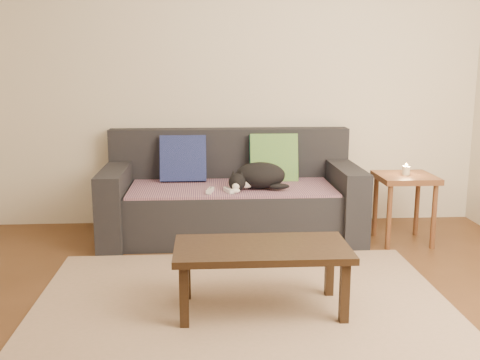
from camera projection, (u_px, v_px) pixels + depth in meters
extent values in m
plane|color=brown|center=(244.00, 315.00, 3.25)|extent=(4.50, 4.50, 0.00)
cube|color=beige|center=(229.00, 79.00, 4.94)|extent=(4.50, 0.04, 2.60)
cube|color=#232328|center=(232.00, 213.00, 4.67)|extent=(1.70, 0.78, 0.42)
cube|color=#232328|center=(230.00, 154.00, 4.98)|extent=(2.10, 0.18, 0.45)
cube|color=#232328|center=(116.00, 204.00, 4.60)|extent=(0.20, 0.90, 0.60)
cube|color=#232328|center=(345.00, 201.00, 4.71)|extent=(0.20, 0.90, 0.60)
cube|color=#432A50|center=(232.00, 188.00, 4.61)|extent=(1.66, 0.74, 0.02)
cube|color=#101C48|center=(183.00, 159.00, 4.80)|extent=(0.39, 0.21, 0.40)
cube|color=#0E5D57|center=(274.00, 158.00, 4.85)|extent=(0.41, 0.19, 0.42)
ellipsoid|color=black|center=(260.00, 175.00, 4.52)|extent=(0.44, 0.35, 0.21)
sphere|color=black|center=(237.00, 182.00, 4.42)|extent=(0.16, 0.16, 0.14)
sphere|color=white|center=(236.00, 186.00, 4.37)|extent=(0.07, 0.07, 0.06)
ellipsoid|color=black|center=(280.00, 186.00, 4.42)|extent=(0.17, 0.08, 0.05)
cube|color=white|center=(229.00, 190.00, 4.39)|extent=(0.08, 0.15, 0.03)
cube|color=white|center=(210.00, 191.00, 4.38)|extent=(0.07, 0.15, 0.03)
cube|color=brown|center=(406.00, 178.00, 4.48)|extent=(0.45, 0.45, 0.04)
cylinder|color=brown|center=(389.00, 218.00, 4.35)|extent=(0.04, 0.04, 0.51)
cylinder|color=brown|center=(434.00, 217.00, 4.37)|extent=(0.04, 0.04, 0.51)
cylinder|color=brown|center=(375.00, 206.00, 4.70)|extent=(0.04, 0.04, 0.51)
cylinder|color=brown|center=(417.00, 206.00, 4.72)|extent=(0.04, 0.04, 0.51)
cylinder|color=beige|center=(406.00, 171.00, 4.47)|extent=(0.06, 0.06, 0.07)
sphere|color=#FFBF59|center=(406.00, 165.00, 4.46)|extent=(0.02, 0.02, 0.02)
cube|color=tan|center=(242.00, 303.00, 3.39)|extent=(2.50, 1.80, 0.01)
cube|color=#2F1F12|center=(262.00, 249.00, 3.22)|extent=(1.00, 0.50, 0.04)
cube|color=#2F1F12|center=(184.00, 297.00, 3.04)|extent=(0.05, 0.05, 0.36)
cube|color=#2F1F12|center=(344.00, 293.00, 3.10)|extent=(0.05, 0.05, 0.36)
cube|color=#2F1F12|center=(186.00, 272.00, 3.42)|extent=(0.05, 0.05, 0.36)
cube|color=#2F1F12|center=(329.00, 269.00, 3.47)|extent=(0.05, 0.05, 0.36)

